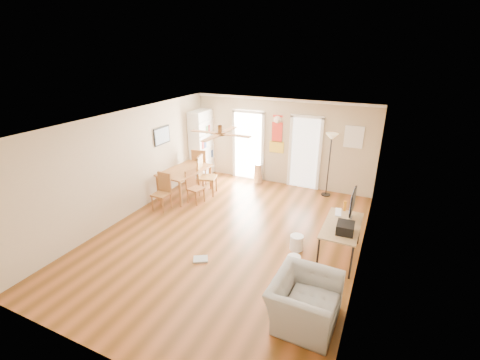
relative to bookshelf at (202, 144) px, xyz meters
The scene contains 30 objects.
floor 4.15m from the bookshelf, 51.14° to the right, with size 7.00×7.00×0.00m, color brown.
ceiling 4.30m from the bookshelf, 51.14° to the right, with size 5.50×7.00×0.00m, color silver, non-canonical shape.
wall_back 2.56m from the bookshelf, ahead, with size 5.50×0.04×2.60m, color beige, non-canonical shape.
wall_front 7.09m from the bookshelf, 69.19° to the right, with size 5.50×0.04×2.60m, color beige, non-canonical shape.
wall_left 3.14m from the bookshelf, 94.26° to the right, with size 0.04×7.00×2.60m, color beige, non-canonical shape.
wall_right 6.13m from the bookshelf, 30.68° to the right, with size 0.04×7.00×2.60m, color beige, non-canonical shape.
crown_molding 4.28m from the bookshelf, 51.14° to the right, with size 5.50×7.00×0.08m, color white, non-canonical shape.
kitchen_doorway 1.51m from the bookshelf, 13.80° to the left, with size 0.90×0.10×2.10m, color white, non-canonical shape.
bathroom_doorway 3.29m from the bookshelf, ahead, with size 0.80×0.10×2.10m, color white, non-canonical shape.
wall_decal 2.47m from the bookshelf, ahead, with size 0.46×0.03×1.10m, color red.
ac_grille 4.62m from the bookshelf, ahead, with size 0.50×0.04×0.60m, color white.
framed_poster 1.85m from the bookshelf, 96.86° to the right, with size 0.04×0.66×0.48m, color black.
ceiling_fan 4.46m from the bookshelf, 53.68° to the right, with size 1.24×1.24×0.20m, color #593819, non-canonical shape.
bookshelf is the anchor object (origin of this frame).
dining_table 1.77m from the bookshelf, 76.97° to the right, with size 0.91×1.51×0.76m, color brown, non-canonical shape.
dining_chair_right_a 1.65m from the bookshelf, 54.32° to the right, with size 0.46×0.46×1.12m, color olive, non-canonical shape.
dining_chair_right_b 2.21m from the bookshelf, 64.48° to the right, with size 0.38×0.38×0.91m, color #AB6837, non-canonical shape.
dining_chair_near 2.74m from the bookshelf, 82.84° to the right, with size 0.40×0.40×0.96m, color olive, non-canonical shape.
dining_chair_far 0.82m from the bookshelf, 63.58° to the right, with size 0.44×0.44×1.08m, color #A27334, non-canonical shape.
trash_can 2.07m from the bookshelf, ahead, with size 0.29×0.29×0.63m, color #B9B9BC.
torchiere_lamp 4.04m from the bookshelf, ahead, with size 0.34×0.34×1.81m, color black, non-canonical shape.
computer_desk 5.69m from the bookshelf, 30.30° to the right, with size 0.68×1.36×0.73m, color tan, non-canonical shape.
imac 5.57m from the bookshelf, 26.50° to the right, with size 0.09×0.63×0.59m, color black, non-canonical shape.
keyboard 5.28m from the bookshelf, 26.55° to the right, with size 0.12×0.38×0.01m, color silver.
printer 5.88m from the bookshelf, 32.23° to the right, with size 0.31×0.37×0.19m, color black.
orange_bottle 5.30m from the bookshelf, 24.60° to the right, with size 0.07×0.07×0.21m, color orange.
wastebasket_a 5.09m from the bookshelf, 36.42° to the right, with size 0.28×0.28×0.32m, color white.
wastebasket_b 5.63m from the bookshelf, 41.34° to the right, with size 0.26×0.26×0.30m, color white.
floor_cloth 4.92m from the bookshelf, 59.92° to the right, with size 0.28×0.22×0.04m, color #A0A09B.
armchair 6.75m from the bookshelf, 45.91° to the right, with size 1.11×0.97×0.72m, color gray.
Camera 1 is at (2.95, -5.74, 3.97)m, focal length 24.88 mm.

